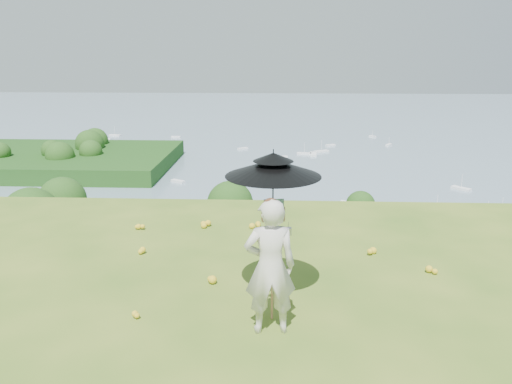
# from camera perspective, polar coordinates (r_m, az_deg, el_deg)

# --- Properties ---
(ground) EXTENTS (14.00, 14.00, 0.00)m
(ground) POSITION_cam_1_polar(r_m,az_deg,el_deg) (6.48, -6.15, -19.01)
(ground) COLOR #3F691E
(ground) RESTS_ON ground
(shoreline_tier) EXTENTS (170.00, 28.00, 8.00)m
(shoreline_tier) POSITION_cam_1_polar(r_m,az_deg,el_deg) (89.54, 1.77, -10.47)
(shoreline_tier) COLOR #6D6757
(shoreline_tier) RESTS_ON bay_water
(bay_water) EXTENTS (700.00, 700.00, 0.00)m
(bay_water) POSITION_cam_1_polar(r_m,az_deg,el_deg) (248.13, 2.37, 7.10)
(bay_water) COLOR slate
(bay_water) RESTS_ON ground
(peninsula) EXTENTS (90.00, 60.00, 12.00)m
(peninsula) POSITION_cam_1_polar(r_m,az_deg,el_deg) (180.30, -22.42, 4.20)
(peninsula) COLOR #163C10
(peninsula) RESTS_ON bay_water
(slope_trees) EXTENTS (110.00, 50.00, 6.00)m
(slope_trees) POSITION_cam_1_polar(r_m,az_deg,el_deg) (44.39, 1.20, -9.06)
(slope_trees) COLOR #174414
(slope_trees) RESTS_ON forest_slope
(harbor_town) EXTENTS (110.00, 22.00, 5.00)m
(harbor_town) POSITION_cam_1_polar(r_m,az_deg,el_deg) (86.85, 1.81, -6.63)
(harbor_town) COLOR silver
(harbor_town) RESTS_ON shoreline_tier
(moored_boats) EXTENTS (140.00, 140.00, 0.70)m
(moored_boats) POSITION_cam_1_polar(r_m,az_deg,el_deg) (170.92, -1.98, 3.22)
(moored_boats) COLOR white
(moored_boats) RESTS_ON bay_water
(wildflowers) EXTENTS (10.00, 10.50, 0.12)m
(wildflowers) POSITION_cam_1_polar(r_m,az_deg,el_deg) (6.65, -5.83, -17.36)
(wildflowers) COLOR gold
(wildflowers) RESTS_ON ground
(painter) EXTENTS (0.74, 0.54, 1.89)m
(painter) POSITION_cam_1_polar(r_m,az_deg,el_deg) (6.66, 1.62, -8.56)
(painter) COLOR silver
(painter) RESTS_ON ground
(field_easel) EXTENTS (0.76, 0.76, 1.72)m
(field_easel) POSITION_cam_1_polar(r_m,az_deg,el_deg) (7.25, 1.92, -7.19)
(field_easel) COLOR #A26E44
(field_easel) RESTS_ON ground
(sun_umbrella) EXTENTS (1.48, 1.48, 0.99)m
(sun_umbrella) POSITION_cam_1_polar(r_m,az_deg,el_deg) (6.94, 1.96, 0.90)
(sun_umbrella) COLOR black
(sun_umbrella) RESTS_ON field_easel
(painter_cap) EXTENTS (0.23, 0.27, 0.10)m
(painter_cap) POSITION_cam_1_polar(r_m,az_deg,el_deg) (6.34, 1.68, -1.22)
(painter_cap) COLOR #E17B7E
(painter_cap) RESTS_ON painter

